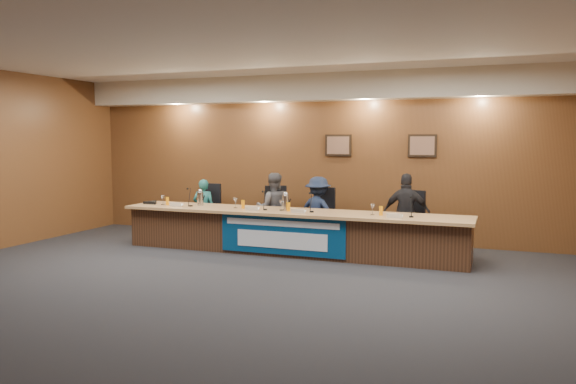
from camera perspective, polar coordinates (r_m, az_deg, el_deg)
name	(u,v)px	position (r m, az deg, el deg)	size (l,w,h in m)	color
floor	(227,287)	(7.65, -6.22, -9.59)	(10.00, 10.00, 0.00)	black
ceiling	(224,43)	(7.49, -6.48, 14.77)	(10.00, 8.00, 0.04)	silver
wall_back	(319,158)	(11.11, 3.18, 3.48)	(10.00, 0.04, 3.20)	brown
soffit	(315,88)	(10.90, 2.81, 10.55)	(10.00, 0.50, 0.50)	beige
dais_body	(290,233)	(9.73, 0.25, -4.20)	(6.00, 0.80, 0.70)	#422717
dais_top	(289,212)	(9.62, 0.14, -2.05)	(6.10, 0.95, 0.05)	#B08150
banner	(282,235)	(9.34, -0.66, -4.42)	(2.20, 0.02, 0.65)	navy
banner_text_upper	(281,223)	(9.30, -0.69, -3.22)	(2.00, 0.01, 0.10)	silver
banner_text_lower	(281,240)	(9.34, -0.69, -4.92)	(1.60, 0.01, 0.28)	silver
wall_photo_left	(338,145)	(10.96, 5.14, 4.75)	(0.52, 0.04, 0.42)	black
wall_photo_right	(422,146)	(10.63, 13.49, 4.60)	(0.52, 0.04, 0.42)	black
panelist_a	(204,209)	(11.23, -8.55, -1.71)	(0.43, 0.28, 1.18)	#1E5E5C
panelist_b	(273,208)	(10.57, -1.50, -1.67)	(0.65, 0.51, 1.34)	#4E4E52
panelist_c	(318,212)	(10.27, 3.08, -2.03)	(0.83, 0.48, 1.29)	#151F37
panelist_d	(407,213)	(9.90, 11.95, -2.14)	(0.81, 0.34, 1.39)	black
office_chair_a	(206,214)	(11.34, -8.30, -2.21)	(0.48, 0.48, 0.08)	black
office_chair_b	(275,218)	(10.69, -1.30, -2.62)	(0.48, 0.48, 0.08)	black
office_chair_c	(320,220)	(10.39, 3.24, -2.86)	(0.48, 0.48, 0.08)	black
office_chair_d	(407,225)	(10.02, 12.02, -3.28)	(0.48, 0.48, 0.08)	black
nameplate_a	(175,204)	(10.38, -11.36, -1.22)	(0.24, 0.06, 0.09)	white
microphone_a	(191,206)	(10.37, -9.86, -1.39)	(0.07, 0.07, 0.02)	black
juice_glass_a	(167,201)	(10.63, -12.15, -0.91)	(0.06, 0.06, 0.15)	orange
water_glass_a	(163,200)	(10.70, -12.61, -0.80)	(0.08, 0.08, 0.18)	silver
nameplate_b	(252,208)	(9.65, -3.72, -1.62)	(0.24, 0.06, 0.09)	white
microphone_b	(265,209)	(9.70, -2.34, -1.79)	(0.07, 0.07, 0.02)	black
juice_glass_b	(243,204)	(9.92, -4.59, -1.26)	(0.06, 0.06, 0.15)	orange
water_glass_b	(235,203)	(9.99, -5.37, -1.13)	(0.08, 0.08, 0.18)	silver
nameplate_c	(298,211)	(9.26, 1.00, -1.90)	(0.24, 0.06, 0.09)	white
microphone_c	(312,212)	(9.41, 2.42, -2.01)	(0.07, 0.07, 0.02)	black
juice_glass_c	(288,207)	(9.53, 0.05, -1.52)	(0.06, 0.06, 0.15)	orange
water_glass_c	(281,205)	(9.62, -0.71, -1.36)	(0.08, 0.08, 0.18)	silver
nameplate_d	(394,215)	(8.86, 10.76, -2.34)	(0.24, 0.06, 0.09)	white
microphone_d	(411,217)	(9.01, 12.42, -2.46)	(0.07, 0.07, 0.02)	black
juice_glass_d	(381,211)	(9.13, 9.43, -1.90)	(0.06, 0.06, 0.15)	orange
water_glass_d	(372,210)	(9.15, 8.57, -1.77)	(0.08, 0.08, 0.18)	silver
carafe_left	(200,199)	(10.46, -8.90, -0.69)	(0.11, 0.11, 0.25)	silver
carafe_mid	(286,203)	(9.64, -0.24, -1.09)	(0.11, 0.11, 0.26)	silver
speakerphone	(152,203)	(10.92, -13.68, -1.04)	(0.32, 0.32, 0.05)	black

